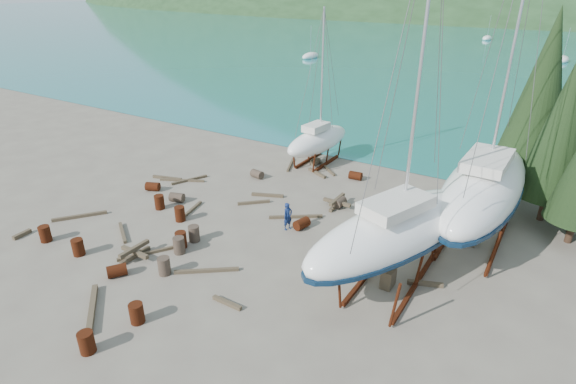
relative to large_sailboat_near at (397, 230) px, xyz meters
The scene contains 51 objects.
ground 7.95m from the large_sailboat_near, 166.48° to the right, with size 600.00×600.00×0.00m, color #655B50.
bay_water 313.35m from the large_sailboat_near, 91.33° to the left, with size 700.00×700.00×0.00m, color teal.
far_hill 318.34m from the large_sailboat_near, 91.31° to the left, with size 800.00×360.00×110.00m, color #1C3319.
far_house_left 199.91m from the large_sailboat_near, 109.67° to the left, with size 6.60×5.60×5.60m.
far_house_center 190.22m from the large_sailboat_near, 98.24° to the left, with size 6.60×5.60×5.60m.
cypress_near_right 11.92m from the large_sailboat_near, 62.99° to the left, with size 3.60×3.60×10.00m.
cypress_back_left 13.41m from the large_sailboat_near, 73.09° to the left, with size 4.14×4.14×11.50m.
moored_boat_left 69.19m from the large_sailboat_near, 122.62° to the left, with size 2.00×5.00×6.05m.
moored_boat_mid 78.33m from the large_sailboat_near, 88.01° to the left, with size 2.00×5.00×6.05m.
moored_boat_far 109.35m from the large_sailboat_near, 98.03° to the left, with size 2.00×5.00×6.05m.
large_sailboat_near is the anchor object (origin of this frame).
large_sailboat_far 6.41m from the large_sailboat_near, 67.83° to the left, with size 3.80×12.02×18.87m.
small_sailboat_shore 15.30m from the large_sailboat_near, 131.69° to the left, with size 2.92×7.14×11.11m.
worker 7.04m from the large_sailboat_near, 167.10° to the left, with size 0.58×0.38×1.60m, color #122250.
drum_0 18.15m from the large_sailboat_near, 159.12° to the right, with size 0.58×0.58×0.88m, color #511F0E.
drum_2 17.15m from the large_sailboat_near, behind, with size 0.58×0.58×0.88m, color #511F0E.
drum_3 11.45m from the large_sailboat_near, 133.34° to the right, with size 0.58×0.58×0.88m, color #511F0E.
drum_4 12.08m from the large_sailboat_near, 122.38° to the left, with size 0.58×0.58×0.88m, color #511F0E.
drum_5 10.63m from the large_sailboat_near, 167.78° to the right, with size 0.58×0.58×0.88m, color #2D2823.
drum_6 6.77m from the large_sailboat_near, 161.46° to the left, with size 0.58×0.58×0.88m, color #511F0E.
drum_7 13.19m from the large_sailboat_near, 127.91° to the right, with size 0.58×0.58×0.88m, color #511F0E.
drum_8 14.74m from the large_sailboat_near, behind, with size 0.58×0.58×0.88m, color #511F0E.
drum_9 14.18m from the large_sailboat_near, 151.99° to the left, with size 0.58×0.58×0.88m, color #2D2823.
drum_10 10.96m from the large_sailboat_near, 163.58° to the right, with size 0.58×0.58×0.88m, color #511F0E.
drum_11 8.12m from the large_sailboat_near, 134.24° to the left, with size 0.58×0.58×0.88m, color #2D2823.
drum_12 13.00m from the large_sailboat_near, 149.48° to the right, with size 0.58×0.58×0.88m, color #511F0E.
drum_13 15.66m from the large_sailboat_near, 155.95° to the right, with size 0.58×0.58×0.88m, color #511F0E.
drum_14 12.65m from the large_sailboat_near, behind, with size 0.58×0.58×0.88m, color #511F0E.
drum_15 14.61m from the large_sailboat_near, behind, with size 0.58×0.58×0.88m, color #2D2823.
drum_16 10.81m from the large_sailboat_near, 160.74° to the right, with size 0.58×0.58×0.88m, color #2D2823.
drum_17 10.85m from the large_sailboat_near, 150.67° to the right, with size 0.58×0.58×0.88m, color #2D2823.
timber_0 15.45m from the large_sailboat_near, 139.70° to the left, with size 0.14×2.66×0.14m, color brown.
timber_1 2.99m from the large_sailboat_near, 17.29° to the left, with size 0.19×1.59×0.19m, color brown.
timber_2 18.02m from the large_sailboat_near, behind, with size 0.19×2.20×0.19m, color brown.
timber_3 12.29m from the large_sailboat_near, 158.64° to the right, with size 0.15×3.20×0.15m, color brown.
timber_4 10.89m from the large_sailboat_near, 162.97° to the left, with size 0.17×2.02×0.17m, color brown.
timber_5 9.06m from the large_sailboat_near, 152.23° to the right, with size 0.16×3.05×0.16m, color brown.
timber_6 13.32m from the large_sailboat_near, 133.99° to the left, with size 0.19×1.95×0.19m, color brown.
timber_7 8.02m from the large_sailboat_near, 134.74° to the right, with size 0.17×1.49×0.17m, color brown.
timber_8 11.23m from the large_sailboat_near, 156.11° to the left, with size 0.19×2.08×0.19m, color brown.
timber_9 14.04m from the large_sailboat_near, 129.93° to the left, with size 0.15×2.67×0.15m, color brown.
timber_10 7.93m from the large_sailboat_near, 157.39° to the left, with size 0.16×3.14×0.16m, color brown.
timber_11 12.93m from the large_sailboat_near, behind, with size 0.15×2.65×0.15m, color brown.
timber_12 14.73m from the large_sailboat_near, 164.93° to the right, with size 0.17×2.29×0.17m, color brown.
timber_13 19.83m from the large_sailboat_near, 159.71° to the right, with size 0.22×1.00×0.22m, color brown.
timber_14 18.27m from the large_sailboat_near, 167.79° to the right, with size 0.18×3.00×0.18m, color brown.
timber_15 16.96m from the large_sailboat_near, 168.61° to the left, with size 0.15×3.14×0.15m, color brown.
timber_16 13.40m from the large_sailboat_near, 138.48° to the right, with size 0.23×3.18×0.23m, color brown.
timber_17 16.63m from the large_sailboat_near, 167.29° to the left, with size 0.16×2.62×0.16m, color brown.
timber_pile_fore 12.81m from the large_sailboat_near, 156.69° to the right, with size 1.80×1.80×0.60m.
timber_pile_aft 8.14m from the large_sailboat_near, 135.35° to the left, with size 1.80×1.80×0.60m.
Camera 1 is at (12.32, -15.29, 12.42)m, focal length 28.00 mm.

